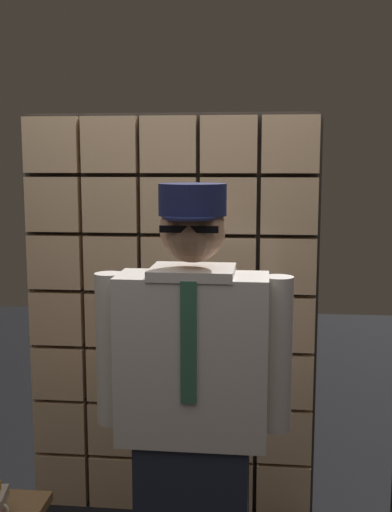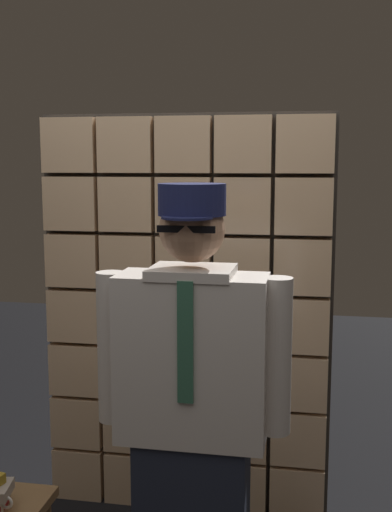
{
  "view_description": "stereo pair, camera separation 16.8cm",
  "coord_description": "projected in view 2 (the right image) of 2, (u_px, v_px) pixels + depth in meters",
  "views": [
    {
      "loc": [
        0.48,
        -1.97,
        1.9
      ],
      "look_at": [
        0.24,
        0.29,
        1.57
      ],
      "focal_mm": 44.52,
      "sensor_mm": 36.0,
      "label": 1
    },
    {
      "loc": [
        0.65,
        -1.95,
        1.9
      ],
      "look_at": [
        0.24,
        0.29,
        1.57
      ],
      "focal_mm": 44.52,
      "sensor_mm": 36.0,
      "label": 2
    }
  ],
  "objects": [
    {
      "name": "glass_block_wall",
      "position": [
        184.0,
        320.0,
        3.39
      ],
      "size": [
        1.56,
        0.1,
        2.18
      ],
      "color": "#E0B78C",
      "rests_on": "ground"
    },
    {
      "name": "standing_person",
      "position": [
        192.0,
        419.0,
        2.37
      ],
      "size": [
        0.73,
        0.3,
        1.83
      ],
      "rotation": [
        0.0,
        0.0,
        -0.01
      ],
      "color": "#1E2333",
      "rests_on": "ground"
    }
  ]
}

